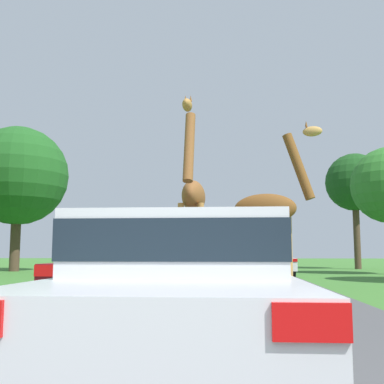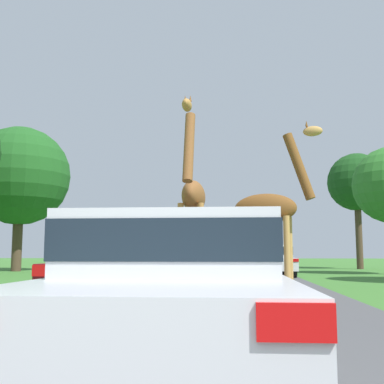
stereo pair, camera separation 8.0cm
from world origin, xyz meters
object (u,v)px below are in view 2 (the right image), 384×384
giraffe_companion (270,211)px  car_rear_follower (270,258)px  car_lead_maroon (177,293)px  car_queue_left (195,257)px  tree_right_cluster (357,183)px  giraffe_near_road (193,200)px  car_queue_right (273,259)px  car_far_ahead (209,263)px  car_verge_right (120,272)px  sign_post (91,248)px  tree_far_right (20,176)px

giraffe_companion → car_rear_follower: 13.89m
car_lead_maroon → car_queue_left: car_queue_left is taller
car_queue_left → tree_right_cluster: tree_right_cluster is taller
giraffe_near_road → car_queue_right: size_ratio=1.19×
car_lead_maroon → car_rear_follower: size_ratio=0.99×
car_queue_left → car_far_ahead: size_ratio=0.96×
car_verge_right → sign_post: (-2.89, 7.72, 0.50)m
car_far_ahead → tree_right_cluster: 17.92m
car_far_ahead → sign_post: bearing=-170.4°
car_rear_follower → tree_right_cluster: tree_right_cluster is taller
giraffe_companion → car_verge_right: 6.22m
car_verge_right → car_far_ahead: bearing=81.4°
car_lead_maroon → tree_far_right: 26.10m
car_rear_follower → car_queue_left: bearing=155.0°
tree_far_right → giraffe_companion: bearing=-43.5°
car_verge_right → giraffe_near_road: bearing=73.6°
giraffe_near_road → tree_far_right: tree_far_right is taller
car_queue_right → tree_far_right: bearing=163.3°
tree_right_cluster → sign_post: bearing=-130.9°
giraffe_near_road → car_queue_left: bearing=-83.5°
giraffe_companion → car_verge_right: (-3.25, -5.07, -1.57)m
giraffe_near_road → car_queue_right: giraffe_near_road is taller
sign_post → tree_far_right: bearing=126.0°
car_far_ahead → tree_right_cluster: (9.10, 14.63, 4.92)m
giraffe_companion → car_verge_right: bearing=-18.4°
car_queue_right → sign_post: (-6.91, -5.93, 0.47)m
tree_far_right → tree_right_cluster: bearing=13.9°
giraffe_near_road → sign_post: giraffe_near_road is taller
car_queue_right → tree_right_cluster: 12.36m
giraffe_near_road → car_lead_maroon: bearing=95.9°
car_rear_follower → car_lead_maroon: bearing=-96.4°
giraffe_near_road → car_queue_right: (2.93, 9.94, -1.73)m
car_verge_right → tree_far_right: bearing=119.9°
car_rear_follower → tree_far_right: bearing=-176.5°
car_verge_right → sign_post: size_ratio=2.34×
tree_right_cluster → tree_far_right: tree_far_right is taller
car_rear_follower → sign_post: 13.23m
giraffe_companion → car_rear_follower: bearing=-170.1°
giraffe_companion → sign_post: (-6.13, 2.65, -1.06)m
car_verge_right → tree_right_cluster: 25.76m
tree_far_right → sign_post: 13.34m
car_lead_maroon → sign_post: 13.30m
car_rear_follower → tree_far_right: tree_far_right is taller
giraffe_near_road → tree_far_right: bearing=-49.0°
giraffe_companion → car_far_ahead: bearing=-135.4°
car_queue_right → car_far_ahead: 5.90m
giraffe_companion → tree_right_cluster: (7.13, 17.99, 3.33)m
tree_right_cluster → tree_far_right: 21.31m
tree_far_right → sign_post: bearing=-54.0°
car_rear_follower → giraffe_companion: bearing=-94.3°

